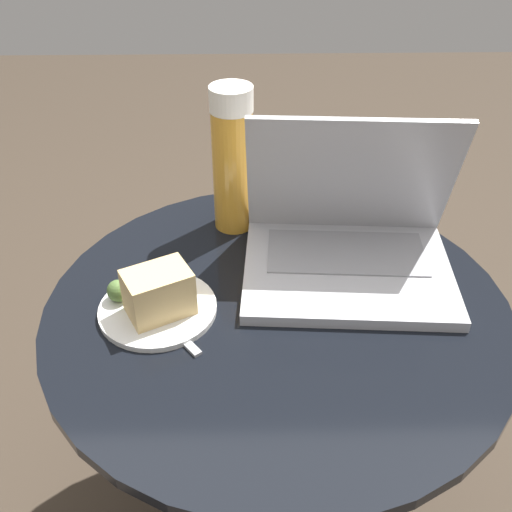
% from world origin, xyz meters
% --- Properties ---
extents(table, '(0.70, 0.70, 0.57)m').
position_xyz_m(table, '(0.00, 0.00, 0.39)').
color(table, '#9E9EA3').
rests_on(table, ground_plane).
extents(laptop, '(0.34, 0.27, 0.25)m').
position_xyz_m(laptop, '(0.12, 0.10, 0.62)').
color(laptop, '#B2B2B7').
rests_on(laptop, table).
extents(beer_glass, '(0.07, 0.07, 0.25)m').
position_xyz_m(beer_glass, '(-0.07, 0.22, 0.69)').
color(beer_glass, gold).
rests_on(beer_glass, table).
extents(snack_plate, '(0.17, 0.17, 0.08)m').
position_xyz_m(snack_plate, '(-0.18, -0.01, 0.59)').
color(snack_plate, silver).
rests_on(snack_plate, table).
extents(fork, '(0.11, 0.14, 0.00)m').
position_xyz_m(fork, '(-0.17, -0.03, 0.57)').
color(fork, '#B2B2B7').
rests_on(fork, table).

